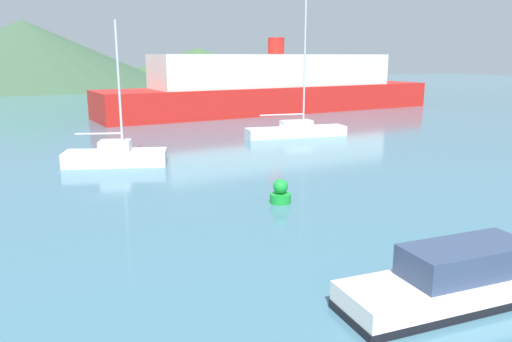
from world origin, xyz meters
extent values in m
cube|color=white|center=(2.14, 4.65, 0.32)|extent=(7.26, 2.04, 0.64)
cube|color=black|center=(2.14, 4.65, 0.10)|extent=(7.29, 2.05, 0.20)
cube|color=#334260|center=(1.60, 4.68, 1.00)|extent=(3.11, 1.48, 0.71)
cube|color=silver|center=(-3.18, 22.97, 0.38)|extent=(5.41, 3.22, 0.76)
cube|color=silver|center=(-3.18, 22.97, 1.02)|extent=(1.84, 1.62, 0.53)
cylinder|color=#BCBCC1|center=(-2.81, 22.85, 4.00)|extent=(0.12, 0.12, 6.48)
cylinder|color=#BCBCC1|center=(-3.91, 23.21, 1.66)|extent=(2.22, 0.81, 0.10)
cube|color=white|center=(9.89, 27.27, 0.33)|extent=(7.27, 2.44, 0.67)
cube|color=white|center=(9.89, 27.27, 0.90)|extent=(2.26, 1.35, 0.47)
cylinder|color=#BCBCC1|center=(10.42, 27.21, 5.59)|extent=(0.12, 0.12, 9.86)
cylinder|color=#BCBCC1|center=(8.83, 27.41, 1.57)|extent=(3.19, 0.50, 0.10)
cube|color=red|center=(15.85, 42.08, 1.29)|extent=(35.86, 9.51, 2.57)
cube|color=silver|center=(15.85, 42.08, 4.12)|extent=(25.18, 7.62, 3.09)
cylinder|color=red|center=(15.85, 42.08, 6.46)|extent=(1.61, 1.61, 1.60)
cylinder|color=green|center=(1.39, 13.38, 0.18)|extent=(0.81, 0.81, 0.36)
sphere|color=green|center=(1.39, 13.38, 0.65)|extent=(0.57, 0.57, 0.57)
cone|color=#38563D|center=(-6.21, 101.77, 6.02)|extent=(54.12, 54.12, 12.04)
cone|color=#3D6038|center=(28.62, 104.89, 3.61)|extent=(44.28, 44.28, 7.22)
camera|label=1|loc=(-7.20, -2.92, 5.51)|focal=35.00mm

